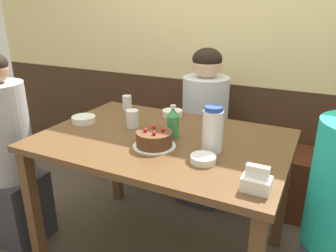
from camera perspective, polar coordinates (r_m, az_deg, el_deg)
back_wall at (r=2.61m, az=10.03°, el=15.79°), size 4.80×0.04×2.50m
bench_seat at (r=2.68m, az=7.33°, el=-6.66°), size 2.13×0.38×0.47m
dining_table at (r=1.80m, az=-0.89°, el=-4.88°), size 1.31×0.90×0.78m
birthday_cake at (r=1.64m, az=-2.41°, el=-2.32°), size 0.22×0.22×0.10m
water_pitcher at (r=1.58m, az=7.78°, el=-0.64°), size 0.10×0.10×0.23m
soju_bottle at (r=1.74m, az=0.89°, el=0.66°), size 0.07×0.07×0.18m
napkin_holder at (r=1.31m, az=15.16°, el=-9.31°), size 0.11×0.08×0.11m
bowl_soup_white at (r=1.49m, az=6.14°, el=-5.73°), size 0.12×0.12×0.03m
bowl_rice_small at (r=2.04m, az=-14.48°, el=1.13°), size 0.14×0.14×0.04m
bowl_side_dish at (r=2.08m, az=0.77°, el=2.23°), size 0.13×0.13×0.04m
glass_water_tall at (r=2.22m, az=-7.15°, el=4.03°), size 0.06×0.06×0.10m
glass_tumbler_short at (r=1.90m, az=-6.22°, el=1.26°), size 0.07×0.07×0.10m
person_teal_shirt at (r=2.45m, az=6.34°, el=-0.80°), size 0.33×0.34×1.17m
person_pale_blue_shirt at (r=2.22m, az=-25.97°, el=-5.43°), size 0.34×0.30×1.21m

